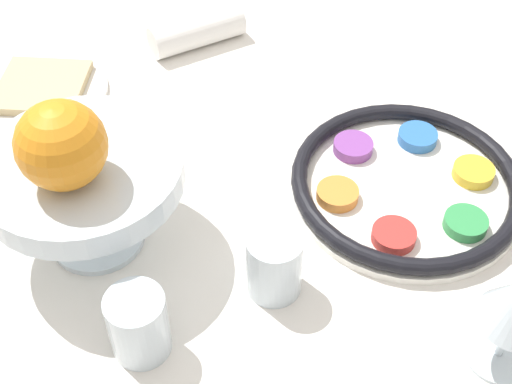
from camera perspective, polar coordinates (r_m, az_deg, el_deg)
dining_table at (r=1.22m, az=2.99°, el=-9.68°), size 1.47×1.05×0.75m
seder_plate at (r=0.89m, az=11.93°, el=0.63°), size 0.28×0.28×0.03m
fruit_stand at (r=0.78m, az=-13.66°, el=1.16°), size 0.22×0.22×0.13m
orange_fruit at (r=0.71m, az=-15.33°, el=3.63°), size 0.09×0.09×0.09m
bread_plate at (r=1.06m, az=-16.70°, el=7.82°), size 0.18×0.18×0.02m
napkin_roll at (r=1.11m, az=-4.75°, el=12.72°), size 0.15×0.09×0.05m
cup_near at (r=0.76m, az=1.46°, el=-5.79°), size 0.06×0.06×0.08m
cup_mid at (r=0.72m, az=-9.39°, el=-10.41°), size 0.06×0.06×0.08m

